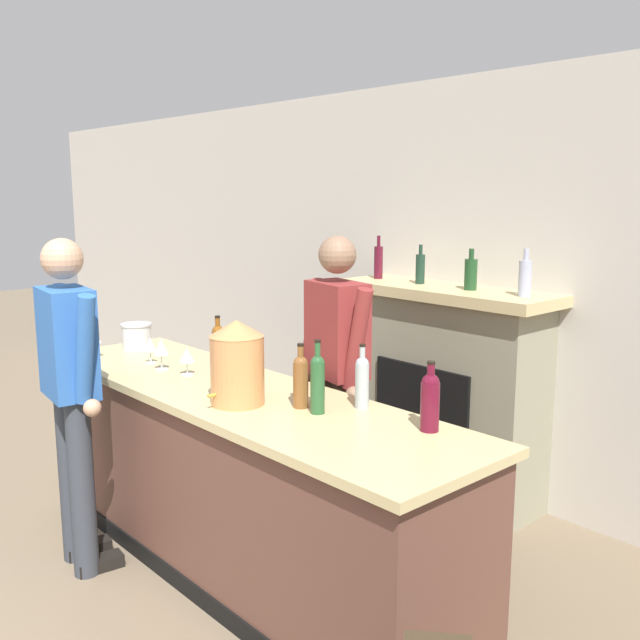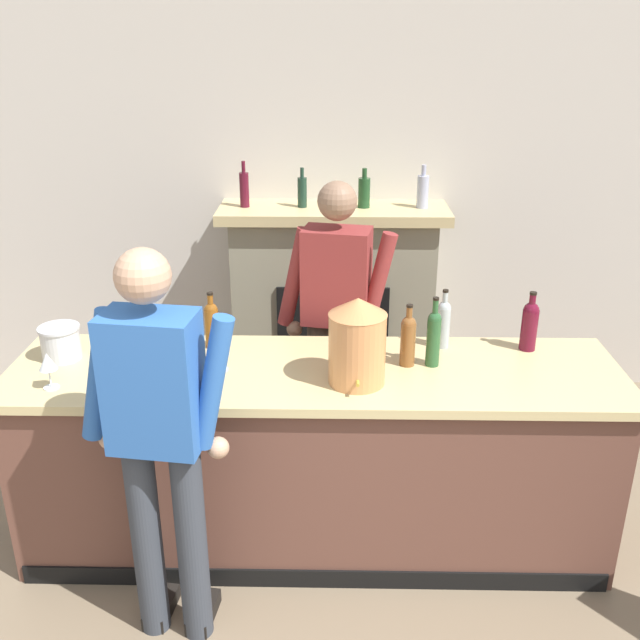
{
  "view_description": "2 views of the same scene",
  "coord_description": "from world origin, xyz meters",
  "px_view_note": "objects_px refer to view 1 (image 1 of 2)",
  "views": [
    {
      "loc": [
        3.09,
        0.07,
        2.01
      ],
      "look_at": [
        0.27,
        2.62,
        1.32
      ],
      "focal_mm": 40.0,
      "sensor_mm": 36.0,
      "label": 1
    },
    {
      "loc": [
        0.25,
        -0.93,
        2.51
      ],
      "look_at": [
        0.19,
        2.26,
        1.19
      ],
      "focal_mm": 40.0,
      "sensor_mm": 36.0,
      "label": 2
    }
  ],
  "objects_px": {
    "wine_bottle_cabernet_heavy": "(362,380)",
    "wine_glass_by_dispenser": "(150,345)",
    "wine_bottle_rose_blush": "(318,381)",
    "wine_bottle_riesling_slim": "(301,379)",
    "wine_glass_mid_counter": "(161,348)",
    "person_customer": "(71,390)",
    "wine_glass_near_bucket": "(95,338)",
    "wine_bottle_merlot_tall": "(218,343)",
    "wine_bottle_burgundy_dark": "(430,399)",
    "ice_bucket_steel": "(137,336)",
    "fireplace_stone": "(443,390)",
    "wine_glass_front_left": "(187,356)",
    "person_bartender": "(336,376)",
    "copper_dispenser": "(237,362)"
  },
  "relations": [
    {
      "from": "fireplace_stone",
      "to": "wine_bottle_rose_blush",
      "type": "xyz_separation_m",
      "value": [
        0.48,
        -1.55,
        0.44
      ]
    },
    {
      "from": "person_customer",
      "to": "wine_glass_near_bucket",
      "type": "distance_m",
      "value": 0.72
    },
    {
      "from": "wine_glass_front_left",
      "to": "wine_bottle_cabernet_heavy",
      "type": "bearing_deg",
      "value": 14.75
    },
    {
      "from": "person_bartender",
      "to": "wine_glass_near_bucket",
      "type": "height_order",
      "value": "person_bartender"
    },
    {
      "from": "wine_bottle_burgundy_dark",
      "to": "wine_glass_near_bucket",
      "type": "bearing_deg",
      "value": -168.34
    },
    {
      "from": "copper_dispenser",
      "to": "wine_bottle_rose_blush",
      "type": "bearing_deg",
      "value": 26.81
    },
    {
      "from": "wine_bottle_merlot_tall",
      "to": "wine_glass_mid_counter",
      "type": "distance_m",
      "value": 0.33
    },
    {
      "from": "person_bartender",
      "to": "wine_glass_near_bucket",
      "type": "distance_m",
      "value": 1.54
    },
    {
      "from": "wine_glass_mid_counter",
      "to": "wine_bottle_burgundy_dark",
      "type": "bearing_deg",
      "value": 10.39
    },
    {
      "from": "ice_bucket_steel",
      "to": "wine_glass_by_dispenser",
      "type": "xyz_separation_m",
      "value": [
        0.42,
        -0.13,
        0.03
      ]
    },
    {
      "from": "fireplace_stone",
      "to": "person_bartender",
      "type": "relative_size",
      "value": 0.96
    },
    {
      "from": "fireplace_stone",
      "to": "wine_glass_front_left",
      "type": "distance_m",
      "value": 1.75
    },
    {
      "from": "wine_glass_front_left",
      "to": "wine_bottle_merlot_tall",
      "type": "bearing_deg",
      "value": 106.86
    },
    {
      "from": "fireplace_stone",
      "to": "person_bartender",
      "type": "distance_m",
      "value": 1.03
    },
    {
      "from": "wine_bottle_rose_blush",
      "to": "wine_bottle_riesling_slim",
      "type": "distance_m",
      "value": 0.12
    },
    {
      "from": "wine_bottle_rose_blush",
      "to": "wine_bottle_burgundy_dark",
      "type": "distance_m",
      "value": 0.54
    },
    {
      "from": "wine_bottle_burgundy_dark",
      "to": "wine_glass_mid_counter",
      "type": "bearing_deg",
      "value": -169.61
    },
    {
      "from": "wine_glass_by_dispenser",
      "to": "wine_glass_mid_counter",
      "type": "bearing_deg",
      "value": -9.67
    },
    {
      "from": "wine_bottle_riesling_slim",
      "to": "wine_bottle_cabernet_heavy",
      "type": "xyz_separation_m",
      "value": [
        0.2,
        0.21,
        -0.0
      ]
    },
    {
      "from": "wine_glass_near_bucket",
      "to": "wine_bottle_burgundy_dark",
      "type": "bearing_deg",
      "value": 11.66
    },
    {
      "from": "wine_bottle_burgundy_dark",
      "to": "person_customer",
      "type": "bearing_deg",
      "value": -152.55
    },
    {
      "from": "wine_bottle_cabernet_heavy",
      "to": "wine_glass_by_dispenser",
      "type": "xyz_separation_m",
      "value": [
        -1.47,
        -0.3,
        -0.03
      ]
    },
    {
      "from": "copper_dispenser",
      "to": "wine_bottle_rose_blush",
      "type": "distance_m",
      "value": 0.42
    },
    {
      "from": "copper_dispenser",
      "to": "ice_bucket_steel",
      "type": "height_order",
      "value": "copper_dispenser"
    },
    {
      "from": "fireplace_stone",
      "to": "wine_bottle_burgundy_dark",
      "type": "xyz_separation_m",
      "value": [
        0.99,
        -1.36,
        0.42
      ]
    },
    {
      "from": "person_customer",
      "to": "wine_bottle_cabernet_heavy",
      "type": "relative_size",
      "value": 5.75
    },
    {
      "from": "wine_glass_mid_counter",
      "to": "wine_glass_front_left",
      "type": "distance_m",
      "value": 0.21
    },
    {
      "from": "wine_glass_mid_counter",
      "to": "wine_glass_near_bucket",
      "type": "height_order",
      "value": "wine_glass_mid_counter"
    },
    {
      "from": "wine_bottle_riesling_slim",
      "to": "wine_glass_mid_counter",
      "type": "height_order",
      "value": "wine_bottle_riesling_slim"
    },
    {
      "from": "wine_bottle_merlot_tall",
      "to": "wine_bottle_burgundy_dark",
      "type": "height_order",
      "value": "wine_bottle_burgundy_dark"
    },
    {
      "from": "ice_bucket_steel",
      "to": "wine_glass_front_left",
      "type": "height_order",
      "value": "ice_bucket_steel"
    },
    {
      "from": "ice_bucket_steel",
      "to": "wine_glass_near_bucket",
      "type": "bearing_deg",
      "value": -79.13
    },
    {
      "from": "wine_bottle_burgundy_dark",
      "to": "person_bartender",
      "type": "bearing_deg",
      "value": 159.42
    },
    {
      "from": "person_bartender",
      "to": "wine_bottle_rose_blush",
      "type": "bearing_deg",
      "value": -50.21
    },
    {
      "from": "ice_bucket_steel",
      "to": "wine_bottle_rose_blush",
      "type": "height_order",
      "value": "wine_bottle_rose_blush"
    },
    {
      "from": "wine_bottle_cabernet_heavy",
      "to": "wine_bottle_merlot_tall",
      "type": "bearing_deg",
      "value": -178.84
    },
    {
      "from": "wine_bottle_cabernet_heavy",
      "to": "wine_glass_mid_counter",
      "type": "xyz_separation_m",
      "value": [
        -1.29,
        -0.33,
        -0.01
      ]
    },
    {
      "from": "person_customer",
      "to": "wine_glass_near_bucket",
      "type": "xyz_separation_m",
      "value": [
        -0.58,
        0.4,
        0.13
      ]
    },
    {
      "from": "wine_glass_front_left",
      "to": "wine_glass_near_bucket",
      "type": "distance_m",
      "value": 0.77
    },
    {
      "from": "wine_bottle_cabernet_heavy",
      "to": "wine_glass_near_bucket",
      "type": "bearing_deg",
      "value": -165.11
    },
    {
      "from": "wine_bottle_riesling_slim",
      "to": "wine_glass_front_left",
      "type": "relative_size",
      "value": 2.06
    },
    {
      "from": "fireplace_stone",
      "to": "wine_bottle_burgundy_dark",
      "type": "distance_m",
      "value": 1.73
    },
    {
      "from": "wine_bottle_rose_blush",
      "to": "wine_bottle_riesling_slim",
      "type": "height_order",
      "value": "wine_bottle_rose_blush"
    },
    {
      "from": "fireplace_stone",
      "to": "ice_bucket_steel",
      "type": "height_order",
      "value": "fireplace_stone"
    },
    {
      "from": "wine_bottle_burgundy_dark",
      "to": "wine_glass_near_bucket",
      "type": "xyz_separation_m",
      "value": [
        -2.26,
        -0.47,
        -0.01
      ]
    },
    {
      "from": "wine_bottle_cabernet_heavy",
      "to": "wine_glass_front_left",
      "type": "height_order",
      "value": "wine_bottle_cabernet_heavy"
    },
    {
      "from": "wine_glass_front_left",
      "to": "person_bartender",
      "type": "bearing_deg",
      "value": 48.93
    },
    {
      "from": "wine_bottle_cabernet_heavy",
      "to": "fireplace_stone",
      "type": "bearing_deg",
      "value": 112.67
    },
    {
      "from": "person_customer",
      "to": "wine_bottle_cabernet_heavy",
      "type": "xyz_separation_m",
      "value": [
        1.25,
        0.89,
        0.15
      ]
    },
    {
      "from": "fireplace_stone",
      "to": "copper_dispenser",
      "type": "xyz_separation_m",
      "value": [
        0.11,
        -1.74,
        0.49
      ]
    }
  ]
}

